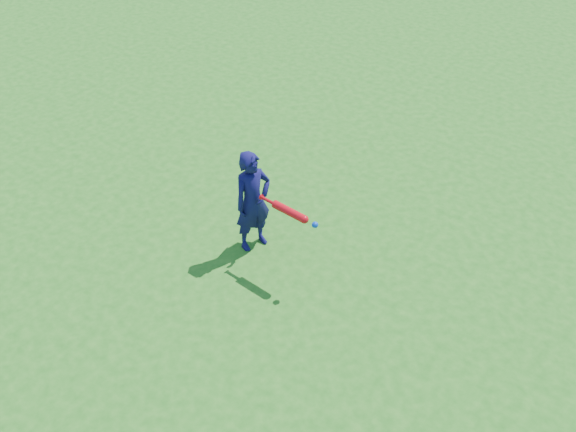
# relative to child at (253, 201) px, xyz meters

# --- Properties ---
(ground) EXTENTS (80.00, 80.00, 0.00)m
(ground) POSITION_rel_child_xyz_m (0.20, -0.59, -0.61)
(ground) COLOR #1E6518
(ground) RESTS_ON ground
(child) EXTENTS (0.41, 0.52, 1.23)m
(child) POSITION_rel_child_xyz_m (0.00, 0.00, 0.00)
(child) COLOR #110F47
(child) RESTS_ON ground
(bat_swing) EXTENTS (0.76, 0.11, 0.09)m
(bat_swing) POSITION_rel_child_xyz_m (0.59, -0.09, 0.17)
(bat_swing) COLOR red
(bat_swing) RESTS_ON ground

